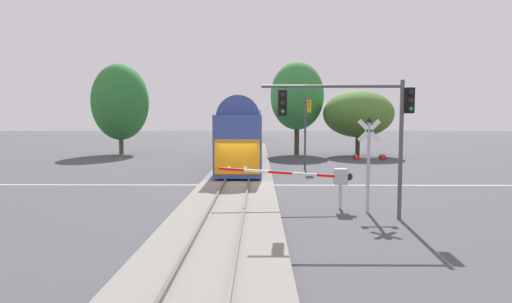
{
  "coord_description": "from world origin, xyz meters",
  "views": [
    {
      "loc": [
        1.36,
        -25.1,
        4.01
      ],
      "look_at": [
        1.15,
        0.42,
        2.0
      ],
      "focal_mm": 29.52,
      "sensor_mm": 36.0,
      "label": 1
    }
  ],
  "objects_px": {
    "traffic_signal_near_right": "(360,114)",
    "pine_left_background": "(120,102)",
    "commuter_train": "(249,128)",
    "elm_centre_background": "(297,96)",
    "crossing_signal_mast": "(369,155)",
    "oak_far_right": "(358,114)",
    "traffic_signal_far_side": "(307,120)",
    "crossing_gate_near": "(325,177)"
  },
  "relations": [
    {
      "from": "crossing_gate_near",
      "to": "traffic_signal_near_right",
      "type": "bearing_deg",
      "value": -61.62
    },
    {
      "from": "crossing_signal_mast",
      "to": "crossing_gate_near",
      "type": "bearing_deg",
      "value": 157.02
    },
    {
      "from": "traffic_signal_near_right",
      "to": "traffic_signal_far_side",
      "type": "xyz_separation_m",
      "value": [
        -0.15,
        17.02,
        -0.33
      ]
    },
    {
      "from": "commuter_train",
      "to": "crossing_gate_near",
      "type": "bearing_deg",
      "value": -83.64
    },
    {
      "from": "traffic_signal_far_side",
      "to": "elm_centre_background",
      "type": "relative_size",
      "value": 0.56
    },
    {
      "from": "commuter_train",
      "to": "elm_centre_background",
      "type": "bearing_deg",
      "value": -58.34
    },
    {
      "from": "pine_left_background",
      "to": "elm_centre_background",
      "type": "relative_size",
      "value": 0.97
    },
    {
      "from": "oak_far_right",
      "to": "commuter_train",
      "type": "bearing_deg",
      "value": 137.64
    },
    {
      "from": "traffic_signal_near_right",
      "to": "pine_left_background",
      "type": "relative_size",
      "value": 0.59
    },
    {
      "from": "pine_left_background",
      "to": "elm_centre_background",
      "type": "xyz_separation_m",
      "value": [
        19.77,
        0.65,
        0.69
      ]
    },
    {
      "from": "oak_far_right",
      "to": "pine_left_background",
      "type": "bearing_deg",
      "value": 177.22
    },
    {
      "from": "commuter_train",
      "to": "pine_left_background",
      "type": "xyz_separation_m",
      "value": [
        -14.19,
        -9.7,
        3.11
      ]
    },
    {
      "from": "commuter_train",
      "to": "oak_far_right",
      "type": "bearing_deg",
      "value": -42.36
    },
    {
      "from": "commuter_train",
      "to": "traffic_signal_far_side",
      "type": "xyz_separation_m",
      "value": [
        5.13,
        -23.16,
        1.14
      ]
    },
    {
      "from": "commuter_train",
      "to": "traffic_signal_far_side",
      "type": "relative_size",
      "value": 11.54
    },
    {
      "from": "oak_far_right",
      "to": "pine_left_background",
      "type": "height_order",
      "value": "pine_left_background"
    },
    {
      "from": "traffic_signal_far_side",
      "to": "traffic_signal_near_right",
      "type": "bearing_deg",
      "value": -89.48
    },
    {
      "from": "crossing_signal_mast",
      "to": "elm_centre_background",
      "type": "bearing_deg",
      "value": 90.75
    },
    {
      "from": "elm_centre_background",
      "to": "commuter_train",
      "type": "bearing_deg",
      "value": 121.66
    },
    {
      "from": "traffic_signal_far_side",
      "to": "oak_far_right",
      "type": "distance_m",
      "value": 14.02
    },
    {
      "from": "crossing_gate_near",
      "to": "traffic_signal_near_right",
      "type": "xyz_separation_m",
      "value": [
        1.02,
        -1.89,
        2.76
      ]
    },
    {
      "from": "commuter_train",
      "to": "pine_left_background",
      "type": "relative_size",
      "value": 6.62
    },
    {
      "from": "traffic_signal_near_right",
      "to": "crossing_signal_mast",
      "type": "bearing_deg",
      "value": 59.65
    },
    {
      "from": "crossing_gate_near",
      "to": "oak_far_right",
      "type": "bearing_deg",
      "value": 74.13
    },
    {
      "from": "pine_left_background",
      "to": "oak_far_right",
      "type": "bearing_deg",
      "value": -2.78
    },
    {
      "from": "crossing_gate_near",
      "to": "oak_far_right",
      "type": "height_order",
      "value": "oak_far_right"
    },
    {
      "from": "crossing_signal_mast",
      "to": "oak_far_right",
      "type": "bearing_deg",
      "value": 77.79
    },
    {
      "from": "traffic_signal_far_side",
      "to": "elm_centre_background",
      "type": "xyz_separation_m",
      "value": [
        0.45,
        14.11,
        2.66
      ]
    },
    {
      "from": "traffic_signal_near_right",
      "to": "elm_centre_background",
      "type": "xyz_separation_m",
      "value": [
        0.29,
        31.13,
        2.33
      ]
    },
    {
      "from": "traffic_signal_far_side",
      "to": "elm_centre_background",
      "type": "bearing_deg",
      "value": 88.19
    },
    {
      "from": "crossing_signal_mast",
      "to": "oak_far_right",
      "type": "xyz_separation_m",
      "value": [
        6.07,
        28.04,
        2.03
      ]
    },
    {
      "from": "crossing_signal_mast",
      "to": "traffic_signal_near_right",
      "type": "bearing_deg",
      "value": -120.35
    },
    {
      "from": "oak_far_right",
      "to": "pine_left_background",
      "type": "xyz_separation_m",
      "value": [
        -26.23,
        1.28,
        1.33
      ]
    },
    {
      "from": "commuter_train",
      "to": "crossing_signal_mast",
      "type": "height_order",
      "value": "commuter_train"
    },
    {
      "from": "crossing_signal_mast",
      "to": "traffic_signal_far_side",
      "type": "bearing_deg",
      "value": 93.02
    },
    {
      "from": "pine_left_background",
      "to": "crossing_signal_mast",
      "type": "bearing_deg",
      "value": -55.48
    },
    {
      "from": "pine_left_background",
      "to": "elm_centre_background",
      "type": "height_order",
      "value": "elm_centre_background"
    },
    {
      "from": "crossing_gate_near",
      "to": "traffic_signal_near_right",
      "type": "relative_size",
      "value": 1.0
    },
    {
      "from": "crossing_gate_near",
      "to": "pine_left_background",
      "type": "height_order",
      "value": "pine_left_background"
    },
    {
      "from": "traffic_signal_near_right",
      "to": "elm_centre_background",
      "type": "bearing_deg",
      "value": 89.46
    },
    {
      "from": "commuter_train",
      "to": "pine_left_background",
      "type": "bearing_deg",
      "value": -145.66
    },
    {
      "from": "crossing_signal_mast",
      "to": "elm_centre_background",
      "type": "height_order",
      "value": "elm_centre_background"
    }
  ]
}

